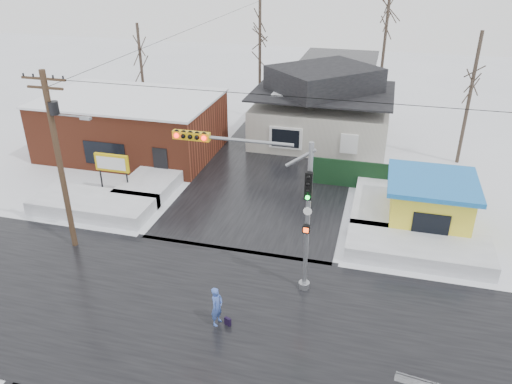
% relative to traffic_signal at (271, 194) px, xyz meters
% --- Properties ---
extents(ground, '(120.00, 120.00, 0.00)m').
position_rel_traffic_signal_xyz_m(ground, '(-2.43, -2.97, -4.54)').
color(ground, white).
rests_on(ground, ground).
extents(road_ns, '(10.00, 120.00, 0.02)m').
position_rel_traffic_signal_xyz_m(road_ns, '(-2.43, -2.97, -4.53)').
color(road_ns, black).
rests_on(road_ns, ground).
extents(road_ew, '(120.00, 10.00, 0.02)m').
position_rel_traffic_signal_xyz_m(road_ew, '(-2.43, -2.97, -4.53)').
color(road_ew, black).
rests_on(road_ew, ground).
extents(snowbank_nw, '(7.00, 3.00, 0.80)m').
position_rel_traffic_signal_xyz_m(snowbank_nw, '(-11.43, 4.03, -4.14)').
color(snowbank_nw, white).
rests_on(snowbank_nw, ground).
extents(snowbank_ne, '(7.00, 3.00, 0.80)m').
position_rel_traffic_signal_xyz_m(snowbank_ne, '(6.57, 4.03, -4.14)').
color(snowbank_ne, white).
rests_on(snowbank_ne, ground).
extents(snowbank_nside_w, '(3.00, 8.00, 0.80)m').
position_rel_traffic_signal_xyz_m(snowbank_nside_w, '(-9.43, 9.03, -4.14)').
color(snowbank_nside_w, white).
rests_on(snowbank_nside_w, ground).
extents(snowbank_nside_e, '(3.00, 8.00, 0.80)m').
position_rel_traffic_signal_xyz_m(snowbank_nside_e, '(4.57, 9.03, -4.14)').
color(snowbank_nside_e, white).
rests_on(snowbank_nside_e, ground).
extents(traffic_signal, '(6.05, 0.68, 7.00)m').
position_rel_traffic_signal_xyz_m(traffic_signal, '(0.00, 0.00, 0.00)').
color(traffic_signal, gray).
rests_on(traffic_signal, ground).
extents(utility_pole, '(3.15, 0.44, 9.00)m').
position_rel_traffic_signal_xyz_m(utility_pole, '(-10.36, 0.53, 0.57)').
color(utility_pole, '#382619').
rests_on(utility_pole, ground).
extents(brick_building, '(12.20, 8.20, 4.12)m').
position_rel_traffic_signal_xyz_m(brick_building, '(-13.43, 13.03, -2.46)').
color(brick_building, brown).
rests_on(brick_building, ground).
extents(marquee_sign, '(2.20, 0.21, 2.55)m').
position_rel_traffic_signal_xyz_m(marquee_sign, '(-11.43, 6.53, -2.62)').
color(marquee_sign, black).
rests_on(marquee_sign, ground).
extents(house, '(10.40, 8.40, 5.76)m').
position_rel_traffic_signal_xyz_m(house, '(-0.43, 19.03, -1.92)').
color(house, beige).
rests_on(house, ground).
extents(kiosk, '(4.60, 4.60, 2.88)m').
position_rel_traffic_signal_xyz_m(kiosk, '(7.07, 7.03, -3.08)').
color(kiosk, yellow).
rests_on(kiosk, ground).
extents(fence, '(8.00, 0.12, 1.80)m').
position_rel_traffic_signal_xyz_m(fence, '(4.07, 11.03, -3.64)').
color(fence, black).
rests_on(fence, ground).
extents(tree_far_left, '(3.00, 3.00, 10.00)m').
position_rel_traffic_signal_xyz_m(tree_far_left, '(-6.43, 23.03, 3.41)').
color(tree_far_left, '#332821').
rests_on(tree_far_left, ground).
extents(tree_far_mid, '(3.00, 3.00, 12.00)m').
position_rel_traffic_signal_xyz_m(tree_far_mid, '(3.57, 25.03, 5.00)').
color(tree_far_mid, '#332821').
rests_on(tree_far_mid, ground).
extents(tree_far_right, '(3.00, 3.00, 9.00)m').
position_rel_traffic_signal_xyz_m(tree_far_right, '(9.57, 17.03, 2.62)').
color(tree_far_right, '#332821').
rests_on(tree_far_right, ground).
extents(tree_far_west, '(3.00, 3.00, 8.00)m').
position_rel_traffic_signal_xyz_m(tree_far_west, '(-16.43, 21.03, 1.82)').
color(tree_far_west, '#332821').
rests_on(tree_far_west, ground).
extents(pedestrian, '(0.55, 0.71, 1.73)m').
position_rel_traffic_signal_xyz_m(pedestrian, '(-1.44, -3.20, -3.67)').
color(pedestrian, '#415EB6').
rests_on(pedestrian, ground).
extents(shopping_bag, '(0.30, 0.21, 0.35)m').
position_rel_traffic_signal_xyz_m(shopping_bag, '(-1.00, -3.20, -4.36)').
color(shopping_bag, black).
rests_on(shopping_bag, ground).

